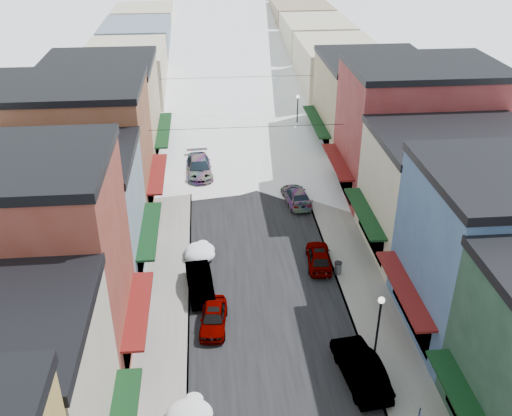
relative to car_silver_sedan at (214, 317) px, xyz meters
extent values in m
cube|color=black|center=(3.50, 37.53, -0.66)|extent=(10.00, 160.00, 0.01)
cube|color=gray|center=(-3.10, 37.53, -0.59)|extent=(3.20, 160.00, 0.15)
cube|color=gray|center=(10.10, 37.53, -0.59)|extent=(3.20, 160.00, 0.15)
cube|color=slate|center=(-1.55, 37.53, -0.59)|extent=(0.10, 160.00, 0.15)
cube|color=slate|center=(8.55, 37.53, -0.59)|extent=(0.10, 160.00, 0.15)
cube|color=maroon|center=(-10.20, -1.97, 5.34)|extent=(11.00, 8.00, 12.00)
cube|color=maroon|center=(-4.10, -1.97, 2.54)|extent=(1.20, 6.80, 0.15)
cube|color=slate|center=(-9.70, 6.53, 3.59)|extent=(10.00, 9.00, 8.50)
cube|color=black|center=(-9.70, 6.53, 8.09)|extent=(10.20, 9.20, 0.50)
cube|color=black|center=(-4.10, 6.53, 2.54)|extent=(1.20, 7.65, 0.15)
cube|color=brown|center=(-10.70, 15.53, 4.59)|extent=(12.00, 9.00, 10.50)
cube|color=black|center=(-10.70, 15.53, 10.09)|extent=(12.20, 9.20, 0.50)
cube|color=maroon|center=(-4.10, 15.53, 2.54)|extent=(1.20, 7.65, 0.15)
cube|color=tan|center=(-9.70, 25.53, 4.09)|extent=(10.00, 11.00, 9.50)
cube|color=black|center=(-9.70, 25.53, 9.09)|extent=(10.20, 11.20, 0.50)
cube|color=black|center=(-4.10, 25.53, 2.54)|extent=(1.20, 9.35, 0.15)
cube|color=black|center=(11.10, -10.47, 2.54)|extent=(1.20, 7.65, 0.15)
cube|color=#395681|center=(16.70, -1.47, 4.34)|extent=(10.00, 9.00, 10.00)
cube|color=maroon|center=(11.10, -1.47, 2.54)|extent=(1.20, 7.65, 0.15)
cube|color=#B6AF92|center=(17.20, 7.53, 3.59)|extent=(11.00, 9.00, 8.50)
cube|color=black|center=(17.20, 7.53, 8.09)|extent=(11.20, 9.20, 0.50)
cube|color=black|center=(11.10, 7.53, 2.54)|extent=(1.20, 7.65, 0.15)
cube|color=maroon|center=(17.70, 16.53, 4.84)|extent=(12.00, 9.00, 11.00)
cube|color=black|center=(17.70, 16.53, 10.59)|extent=(12.20, 9.20, 0.50)
cube|color=maroon|center=(11.10, 16.53, 2.54)|extent=(1.20, 7.65, 0.15)
cube|color=#8B7D5B|center=(16.70, 26.53, 3.84)|extent=(10.00, 11.00, 9.00)
cube|color=black|center=(16.70, 26.53, 8.59)|extent=(10.20, 11.20, 0.50)
cube|color=black|center=(11.10, 26.53, 2.54)|extent=(1.20, 9.35, 0.15)
cube|color=gray|center=(-9.00, 39.53, 3.34)|extent=(9.00, 13.00, 8.00)
cube|color=gray|center=(16.00, 39.53, 3.34)|extent=(9.00, 13.00, 8.00)
cube|color=gray|center=(-9.00, 53.53, 3.34)|extent=(9.00, 13.00, 8.00)
cube|color=gray|center=(16.00, 53.53, 3.34)|extent=(9.00, 13.00, 8.00)
cube|color=gray|center=(-9.00, 67.53, 3.34)|extent=(9.00, 13.00, 8.00)
cube|color=gray|center=(16.00, 67.53, 3.34)|extent=(9.00, 13.00, 8.00)
cube|color=gray|center=(-9.00, 81.53, 3.34)|extent=(9.00, 13.00, 8.00)
cube|color=gray|center=(16.00, 81.53, 3.34)|extent=(9.00, 13.00, 8.00)
cylinder|color=black|center=(3.50, 17.53, 5.54)|extent=(16.40, 0.04, 0.04)
cylinder|color=black|center=(3.50, 32.53, 5.54)|extent=(16.40, 0.04, 0.04)
imported|color=#AAACB3|center=(0.00, 0.00, 0.00)|extent=(1.95, 4.03, 1.33)
imported|color=black|center=(-0.80, 3.50, 0.08)|extent=(2.05, 4.66, 1.49)
imported|color=#A6A9AE|center=(-0.80, 21.49, 0.17)|extent=(2.69, 5.90, 1.67)
imported|color=black|center=(7.80, -5.10, 0.18)|extent=(2.40, 5.28, 1.68)
imported|color=gray|center=(7.63, 5.95, 0.04)|extent=(2.05, 4.28, 1.41)
imported|color=black|center=(7.45, 15.39, 0.02)|extent=(2.38, 4.87, 1.36)
imported|color=#A1A5A9|center=(1.55, 39.59, 0.18)|extent=(2.04, 4.96, 1.68)
imported|color=silver|center=(4.92, 39.29, 0.01)|extent=(2.30, 4.86, 1.34)
cube|color=#1C3C9C|center=(9.41, -9.38, 1.36)|extent=(0.10, 0.29, 0.39)
cylinder|color=#57595C|center=(8.70, 4.59, -0.09)|extent=(0.49, 0.49, 0.86)
cylinder|color=black|center=(8.70, 4.59, 0.36)|extent=(0.53, 0.53, 0.06)
cylinder|color=black|center=(8.89, -3.97, -0.46)|extent=(0.31, 0.31, 0.10)
cylinder|color=black|center=(8.89, -3.97, 1.56)|extent=(0.12, 0.12, 4.14)
sphere|color=white|center=(8.89, -3.97, 3.78)|extent=(0.37, 0.37, 0.37)
cylinder|color=black|center=(9.78, 30.22, -0.46)|extent=(0.32, 0.32, 0.11)
cylinder|color=black|center=(9.78, 30.22, 1.64)|extent=(0.13, 0.13, 4.30)
sphere|color=white|center=(9.78, 30.22, 3.94)|extent=(0.39, 0.39, 0.39)
ellipsoid|color=white|center=(-1.40, -7.16, -0.16)|extent=(2.39, 2.02, 1.01)
ellipsoid|color=white|center=(-1.20, -5.96, -0.41)|extent=(1.02, 0.92, 0.51)
ellipsoid|color=white|center=(-0.81, 7.92, -0.20)|extent=(2.18, 1.85, 0.92)
ellipsoid|color=white|center=(-0.61, 9.12, -0.43)|extent=(0.93, 0.84, 0.47)
ellipsoid|color=white|center=(-0.80, 7.28, -0.20)|extent=(2.19, 1.85, 0.93)
ellipsoid|color=white|center=(-0.60, 8.48, -0.43)|extent=(0.94, 0.84, 0.47)
camera|label=1|loc=(0.12, -27.26, 22.54)|focal=40.00mm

